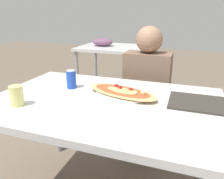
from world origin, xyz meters
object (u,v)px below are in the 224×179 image
Objects in this scene: dining_table at (104,110)px; drink_glass at (17,96)px; person_seated at (147,83)px; soda_can at (71,79)px; pizza_main at (122,92)px; chair_far_seated at (148,101)px.

drink_glass is at bearing -151.26° from dining_table.
person_seated is 9.36× the size of soda_can.
person_seated reaches higher than soda_can.
soda_can reaches higher than pizza_main.
pizza_main is 0.62m from drink_glass.
drink_glass is at bearing -110.35° from soda_can.
pizza_main is (-0.05, -0.56, 0.10)m from person_seated.
person_seated reaches higher than chair_far_seated.
dining_table is 11.06× the size of soda_can.
dining_table is at bearing -123.93° from pizza_main.
drink_glass is at bearing 58.33° from person_seated.
drink_glass reaches higher than dining_table.
chair_far_seated is 7.29× the size of drink_glass.
drink_glass is (-0.56, -0.91, 0.14)m from person_seated.
drink_glass is at bearing -145.46° from pizza_main.
soda_can is at bearing 51.89° from person_seated.
person_seated is 2.24× the size of pizza_main.
soda_can is at bearing 176.90° from pizza_main.
chair_far_seated is at bearing -90.00° from person_seated.
chair_far_seated is 0.74m from pizza_main.
pizza_main is (0.08, 0.11, 0.09)m from dining_table.
chair_far_seated is 0.72× the size of person_seated.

